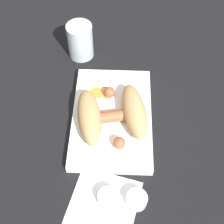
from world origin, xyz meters
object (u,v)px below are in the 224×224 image
food_tray (112,117)px  drink_glass (80,41)px  condiment_cup_near (106,198)px  condiment_cup_far (137,200)px  bread_roll (112,114)px  sausage (114,116)px

food_tray → drink_glass: drink_glass is taller
drink_glass → condiment_cup_near: bearing=12.2°
condiment_cup_far → drink_glass: (-0.41, -0.15, 0.04)m
condiment_cup_far → condiment_cup_near: bearing=-91.0°
condiment_cup_far → bread_roll: bearing=-162.9°
bread_roll → food_tray: bearing=-177.5°
food_tray → sausage: 0.03m
bread_roll → condiment_cup_near: (0.18, -0.00, -0.04)m
bread_roll → drink_glass: size_ratio=1.84×
bread_roll → condiment_cup_near: 0.18m
condiment_cup_near → food_tray: bearing=179.0°
condiment_cup_near → drink_glass: drink_glass is taller
bread_roll → sausage: (-0.00, 0.00, -0.01)m
bread_roll → condiment_cup_near: bread_roll is taller
food_tray → sausage: size_ratio=1.70×
sausage → drink_glass: (-0.23, -0.10, 0.01)m
drink_glass → condiment_cup_far: bearing=19.9°
food_tray → bread_roll: bread_roll is taller
food_tray → condiment_cup_near: (0.19, -0.00, -0.00)m
food_tray → sausage: (0.01, 0.01, 0.02)m
food_tray → bread_roll: bearing=2.5°
sausage → condiment_cup_near: bearing=-2.9°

